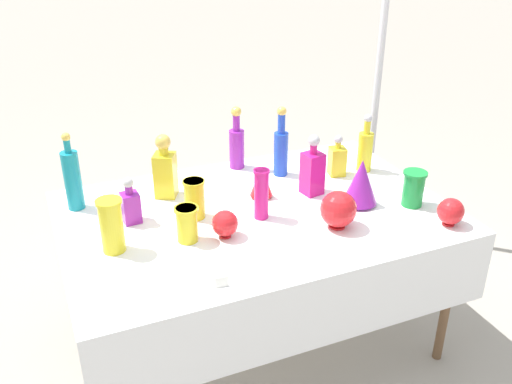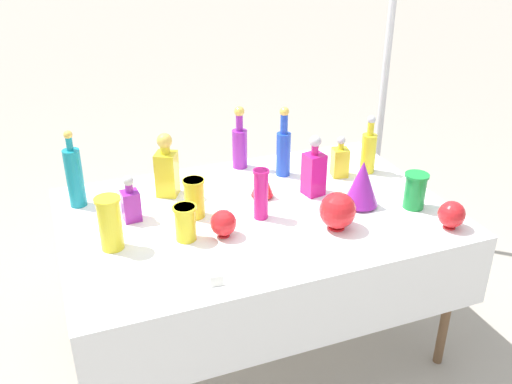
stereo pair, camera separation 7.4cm
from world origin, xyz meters
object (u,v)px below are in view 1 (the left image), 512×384
(square_decanter_3, at_px, (337,159))
(slender_vase_3, at_px, (414,187))
(tall_bottle_2, at_px, (72,178))
(fluted_vase_1, at_px, (361,182))
(round_bowl_1, at_px, (338,209))
(round_bowl_2, at_px, (451,211))
(slender_vase_0, at_px, (111,224))
(round_bowl_0, at_px, (225,224))
(square_decanter_0, at_px, (313,170))
(cardboard_box_behind_left, at_px, (191,226))
(tall_bottle_0, at_px, (365,149))
(tall_bottle_1, at_px, (281,148))
(square_decanter_2, at_px, (130,204))
(slender_vase_4, at_px, (187,223))
(fluted_vase_0, at_px, (261,181))
(square_decanter_1, at_px, (165,169))
(tall_bottle_3, at_px, (237,144))
(canopy_pole, at_px, (377,86))
(slender_vase_2, at_px, (262,193))
(slender_vase_1, at_px, (194,198))

(square_decanter_3, relative_size, slender_vase_3, 1.29)
(tall_bottle_2, height_order, fluted_vase_1, tall_bottle_2)
(round_bowl_1, bearing_deg, round_bowl_2, -20.59)
(tall_bottle_2, distance_m, slender_vase_0, 0.45)
(round_bowl_0, bearing_deg, round_bowl_2, -16.99)
(square_decanter_0, height_order, cardboard_box_behind_left, square_decanter_0)
(tall_bottle_0, bearing_deg, tall_bottle_1, 163.89)
(square_decanter_2, bearing_deg, slender_vase_4, -53.49)
(fluted_vase_0, bearing_deg, tall_bottle_0, 6.86)
(fluted_vase_1, bearing_deg, slender_vase_0, 177.73)
(square_decanter_1, bearing_deg, round_bowl_2, -35.21)
(tall_bottle_0, height_order, tall_bottle_3, tall_bottle_3)
(tall_bottle_3, height_order, square_decanter_1, tall_bottle_3)
(slender_vase_3, xyz_separation_m, fluted_vase_0, (-0.62, 0.35, -0.01))
(square_decanter_0, height_order, canopy_pole, canopy_pole)
(square_decanter_0, relative_size, square_decanter_2, 1.40)
(square_decanter_1, relative_size, fluted_vase_0, 1.95)
(slender_vase_0, xyz_separation_m, slender_vase_2, (0.67, 0.02, 0.00))
(slender_vase_4, bearing_deg, canopy_pole, 30.30)
(fluted_vase_1, bearing_deg, round_bowl_2, -50.66)
(tall_bottle_2, relative_size, round_bowl_0, 3.09)
(square_decanter_0, bearing_deg, cardboard_box_behind_left, 109.87)
(slender_vase_0, bearing_deg, tall_bottle_1, 23.10)
(cardboard_box_behind_left, bearing_deg, tall_bottle_2, -136.76)
(slender_vase_2, xyz_separation_m, round_bowl_2, (0.74, -0.38, -0.06))
(tall_bottle_3, distance_m, slender_vase_0, 0.96)
(slender_vase_2, relative_size, round_bowl_0, 1.95)
(square_decanter_0, height_order, square_decanter_3, square_decanter_0)
(tall_bottle_0, relative_size, round_bowl_0, 2.58)
(slender_vase_2, height_order, fluted_vase_0, slender_vase_2)
(slender_vase_4, xyz_separation_m, fluted_vase_1, (0.84, -0.00, 0.03))
(square_decanter_0, bearing_deg, slender_vase_2, -158.32)
(slender_vase_4, distance_m, fluted_vase_1, 0.84)
(canopy_pole, bearing_deg, slender_vase_4, -149.70)
(tall_bottle_3, bearing_deg, square_decanter_1, -157.72)
(slender_vase_0, relative_size, round_bowl_0, 1.91)
(fluted_vase_1, bearing_deg, cardboard_box_behind_left, 113.48)
(tall_bottle_2, xyz_separation_m, slender_vase_1, (0.48, -0.30, -0.05))
(square_decanter_3, bearing_deg, slender_vase_4, -160.24)
(slender_vase_1, bearing_deg, square_decanter_3, 10.15)
(tall_bottle_1, xyz_separation_m, slender_vase_2, (-0.27, -0.38, -0.02))
(tall_bottle_1, distance_m, round_bowl_2, 0.90)
(square_decanter_0, xyz_separation_m, fluted_vase_0, (-0.25, 0.06, -0.04))
(tall_bottle_0, bearing_deg, tall_bottle_2, 173.73)
(slender_vase_0, relative_size, slender_vase_4, 1.48)
(slender_vase_1, bearing_deg, canopy_pole, 26.29)
(slender_vase_1, bearing_deg, round_bowl_0, -72.55)
(tall_bottle_0, bearing_deg, square_decanter_2, -176.81)
(round_bowl_1, bearing_deg, square_decanter_2, 154.25)
(tall_bottle_3, bearing_deg, tall_bottle_1, -44.36)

